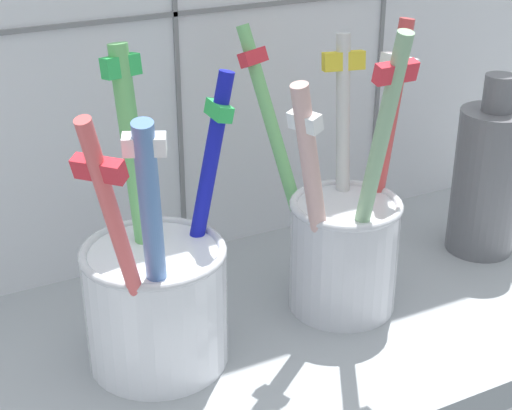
% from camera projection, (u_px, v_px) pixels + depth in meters
% --- Properties ---
extents(counter_slab, '(0.64, 0.22, 0.02)m').
position_uv_depth(counter_slab, '(255.00, 343.00, 0.49)').
color(counter_slab, '#9EA3A8').
rests_on(counter_slab, ground).
extents(toothbrush_cup_left, '(0.10, 0.10, 0.18)m').
position_uv_depth(toothbrush_cup_left, '(157.00, 294.00, 0.44)').
color(toothbrush_cup_left, white).
rests_on(toothbrush_cup_left, counter_slab).
extents(toothbrush_cup_right, '(0.10, 0.13, 0.19)m').
position_uv_depth(toothbrush_cup_right, '(344.00, 237.00, 0.49)').
color(toothbrush_cup_right, silver).
rests_on(toothbrush_cup_right, counter_slab).
extents(ceramic_vase, '(0.05, 0.05, 0.13)m').
position_uv_depth(ceramic_vase, '(487.00, 178.00, 0.56)').
color(ceramic_vase, slate).
rests_on(ceramic_vase, counter_slab).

